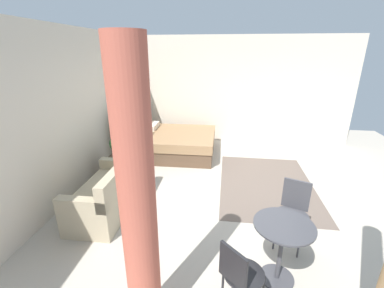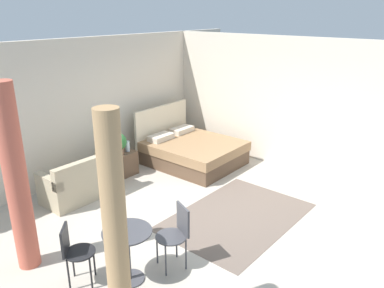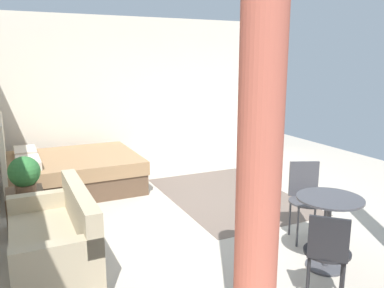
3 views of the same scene
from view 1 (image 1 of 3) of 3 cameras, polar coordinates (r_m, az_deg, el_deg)
ground_plane at (r=4.91m, az=10.45°, el=-10.09°), size 8.73×8.92×0.02m
wall_back at (r=5.12m, az=-23.91°, el=6.85°), size 8.73×0.12×2.82m
wall_right at (r=7.20m, az=10.30°, el=11.57°), size 0.12×5.92×2.82m
area_rug at (r=5.22m, az=16.11°, el=-8.50°), size 2.53×1.73×0.01m
bed at (r=6.39m, az=-4.67°, el=0.46°), size 1.72×2.03×1.21m
couch at (r=4.31m, az=-18.16°, el=-10.64°), size 1.44×0.73×0.83m
nightstand at (r=5.33m, az=-15.16°, el=-4.78°), size 0.52×0.41×0.51m
potted_plant at (r=5.06m, az=-15.88°, el=-0.16°), size 0.35×0.35×0.44m
vase at (r=5.28m, az=-14.63°, el=-0.67°), size 0.10×0.10×0.22m
balcony_table at (r=3.08m, az=19.32°, el=-19.83°), size 0.63×0.63×0.73m
cafe_chair_near_window at (r=3.62m, az=21.61°, el=-13.00°), size 0.55×0.55×0.88m
cafe_chair_near_couch at (r=2.66m, az=10.39°, el=-26.42°), size 0.55×0.55×0.83m
curtain_right at (r=2.10m, az=-11.91°, el=-13.63°), size 0.29×0.29×2.55m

